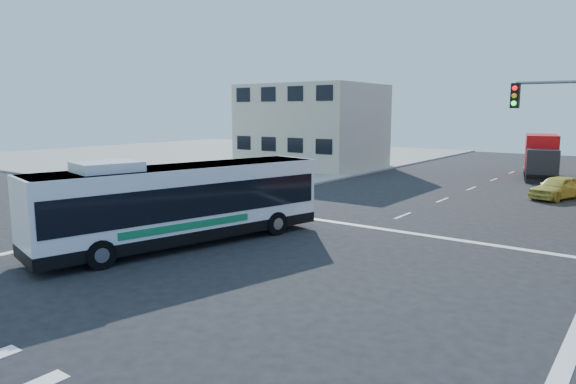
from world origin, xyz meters
The scene contains 6 objects.
ground centered at (0.00, 0.00, 0.00)m, with size 120.00×120.00×0.00m, color black.
sidewalk_nw centered at (-35.00, 35.00, 0.07)m, with size 50.00×50.00×0.15m, color gray.
building_west centered at (-17.02, 29.98, 4.01)m, with size 12.06×10.06×8.00m.
transit_bus centered at (-4.97, 2.11, 1.78)m, with size 5.51×12.57×3.64m.
box_truck centered at (2.80, 34.17, 1.72)m, with size 3.90×8.21×3.56m.
parked_car centered at (5.69, 23.74, 0.73)m, with size 1.73×4.31×1.47m, color #DDD353.
Camera 1 is at (10.79, -12.12, 5.48)m, focal length 32.00 mm.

